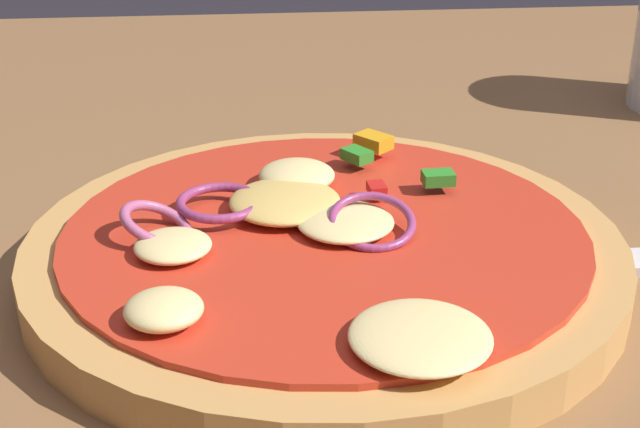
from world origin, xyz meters
name	(u,v)px	position (x,y,z in m)	size (l,w,h in m)	color
dining_table	(366,342)	(0.00, 0.00, 0.02)	(1.15, 1.07, 0.03)	brown
pizza	(322,251)	(-0.02, 0.03, 0.04)	(0.26, 0.26, 0.04)	tan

